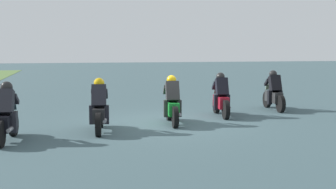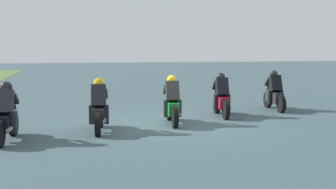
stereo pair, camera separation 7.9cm
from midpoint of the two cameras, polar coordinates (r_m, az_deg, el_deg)
name	(u,v)px [view 2 (the right image)]	position (r m, az deg, el deg)	size (l,w,h in m)	color
ground_plane	(166,123)	(13.58, -0.04, -3.77)	(120.00, 120.00, 0.00)	#3A5257
rider_lane_a	(274,94)	(16.83, 14.04, 0.10)	(2.04, 0.57, 1.51)	black
rider_lane_b	(221,98)	(14.94, 7.22, -0.50)	(2.04, 0.58, 1.51)	black
rider_lane_c	(172,104)	(13.31, 0.71, -1.26)	(2.04, 0.57, 1.51)	black
rider_lane_d	(99,110)	(12.23, -8.92, -1.99)	(2.04, 0.58, 1.51)	black
rider_lane_e	(6,117)	(11.53, -20.44, -2.78)	(2.04, 0.57, 1.51)	black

